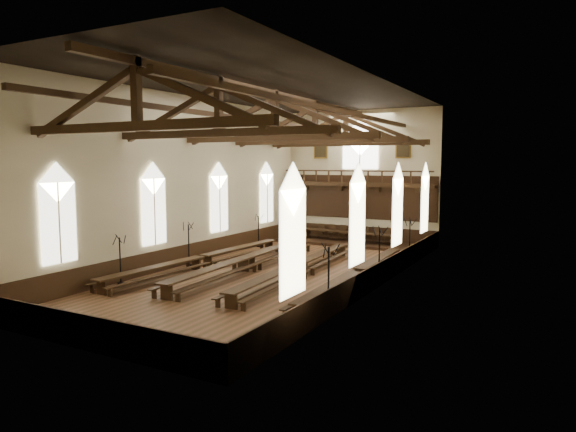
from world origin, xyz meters
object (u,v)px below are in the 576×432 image
refectory_row_d (357,274)px  candelabrum_left_near (120,269)px  high_table (350,233)px  candelabrum_left_far (259,237)px  refectory_row_b (247,260)px  candelabrum_left_mid (189,252)px  candelabrum_right_near (328,291)px  candelabrum_right_mid (379,264)px  dais (350,243)px  refectory_row_a (202,259)px  refectory_row_c (298,266)px  candelabrum_right_far (409,248)px

refectory_row_d → candelabrum_left_near: (-10.35, -5.73, 0.24)m
high_table → candelabrum_left_far: 6.82m
refectory_row_b → candelabrum_left_mid: size_ratio=5.73×
candelabrum_right_near → candelabrum_right_mid: candelabrum_right_near is taller
refectory_row_d → candelabrum_right_near: (0.75, -5.14, 0.34)m
dais → candelabrum_left_near: 18.09m
refectory_row_a → candelabrum_left_near: bearing=-103.5°
refectory_row_a → refectory_row_c: refectory_row_a is taller
refectory_row_a → candelabrum_left_near: size_ratio=5.82×
refectory_row_d → candelabrum_left_mid: (-10.35, -0.44, 0.27)m
candelabrum_right_near → refectory_row_c: bearing=128.1°
refectory_row_b → refectory_row_a: bearing=-160.2°
high_table → candelabrum_left_mid: bearing=-114.2°
high_table → candelabrum_right_near: (5.72, -16.66, 0.03)m
candelabrum_left_mid → refectory_row_d: bearing=2.5°
candelabrum_left_mid → high_table: bearing=65.8°
refectory_row_d → candelabrum_right_near: size_ratio=4.96×
candelabrum_left_mid → candelabrum_left_far: (0.00, 7.78, -0.07)m
high_table → candelabrum_left_far: (-5.38, -4.18, -0.12)m
candelabrum_right_mid → candelabrum_right_far: size_ratio=1.05×
candelabrum_left_far → refectory_row_b: bearing=-62.9°
dais → candelabrum_right_mid: bearing=-60.9°
candelabrum_left_far → candelabrum_right_far: bearing=-1.6°
candelabrum_left_near → candelabrum_right_far: size_ratio=0.92×
candelabrum_left_far → refectory_row_d: bearing=-35.3°
refectory_row_d → dais: bearing=113.3°
candelabrum_left_far → candelabrum_right_mid: size_ratio=0.83×
candelabrum_right_near → candelabrum_right_far: (0.00, 12.17, -0.04)m
refectory_row_d → candelabrum_right_mid: bearing=59.3°
candelabrum_right_mid → candelabrum_left_near: bearing=-147.8°
refectory_row_d → candelabrum_left_far: candelabrum_left_far is taller
candelabrum_left_near → refectory_row_c: bearing=40.0°
candelabrum_right_near → refectory_row_b: bearing=144.5°
refectory_row_b → candelabrum_left_near: (-3.68, -5.89, 0.18)m
high_table → candelabrum_right_near: candelabrum_right_near is taller
candelabrum_right_mid → candelabrum_right_far: 5.78m
dais → candelabrum_left_mid: (-5.38, -11.96, 0.69)m
refectory_row_d → candelabrum_left_far: (-10.35, 7.34, 0.20)m
candelabrum_left_mid → candelabrum_right_far: bearing=34.0°
candelabrum_left_far → candelabrum_right_far: 11.10m
candelabrum_right_mid → candelabrum_right_near: bearing=-90.0°
candelabrum_right_mid → candelabrum_right_far: (0.00, 5.78, -0.04)m
refectory_row_d → candelabrum_left_far: size_ratio=5.96×
candelabrum_left_far → high_table: bearing=37.8°
refectory_row_c → refectory_row_d: bearing=-2.1°
candelabrum_left_near → dais: bearing=72.7°
refectory_row_c → candelabrum_left_near: (-6.97, -5.86, 0.22)m
high_table → candelabrum_right_far: (5.72, -4.49, -0.01)m
candelabrum_right_far → candelabrum_right_mid: bearing=-90.0°
dais → candelabrum_right_near: 17.63m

